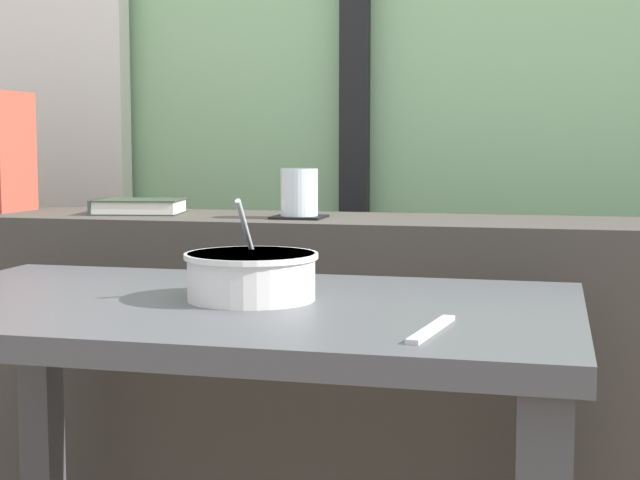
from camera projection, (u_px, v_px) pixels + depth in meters
name	position (u px, v px, depth m)	size (l,w,h in m)	color
curtain_left_panel	(29.00, 31.00, 2.55)	(0.56, 0.06, 2.50)	silver
window_divider_post	(355.00, 2.00, 2.36)	(0.07, 0.05, 2.60)	black
dark_console_ledge	(316.00, 410.00, 1.95)	(2.80, 0.33, 0.80)	#423D38
breakfast_table	(227.00, 388.00, 1.39)	(1.01, 0.61, 0.72)	#414145
coaster_square	(299.00, 217.00, 1.88)	(0.10, 0.10, 0.01)	black
juice_glass	(299.00, 194.00, 1.88)	(0.07, 0.07, 0.09)	white
closed_book	(138.00, 206.00, 2.00)	(0.20, 0.16, 0.03)	#334233
soup_bowl	(252.00, 276.00, 1.38)	(0.19, 0.19, 0.15)	silver
fork_utensil	(432.00, 329.00, 1.14)	(0.02, 0.17, 0.01)	silver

